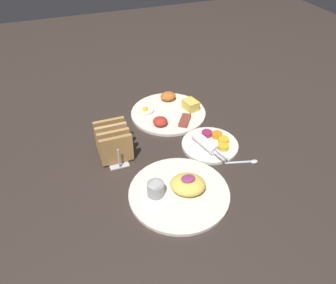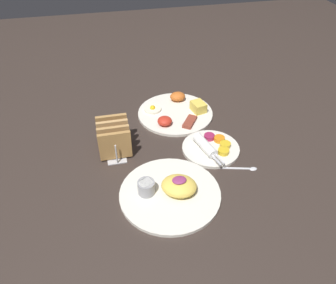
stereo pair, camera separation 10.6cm
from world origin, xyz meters
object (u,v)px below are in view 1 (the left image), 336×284
object	(u,v)px
plate_breakfast	(169,111)
plate_foreground	(180,190)
toast_rack	(114,142)
plate_condiments	(210,144)

from	to	relation	value
plate_breakfast	plate_foreground	world-z (taller)	plate_foreground
plate_foreground	toast_rack	bearing A→B (deg)	119.82
plate_breakfast	toast_rack	bearing A→B (deg)	-147.25
plate_breakfast	toast_rack	xyz separation A→B (m)	(-0.24, -0.16, 0.04)
plate_foreground	toast_rack	world-z (taller)	toast_rack
plate_breakfast	plate_condiments	bearing A→B (deg)	-75.04
plate_condiments	plate_foreground	size ratio (longest dim) A/B	0.70
plate_breakfast	toast_rack	size ratio (longest dim) A/B	1.89
plate_foreground	toast_rack	xyz separation A→B (m)	(-0.13, 0.23, 0.03)
plate_condiments	toast_rack	distance (m)	0.32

